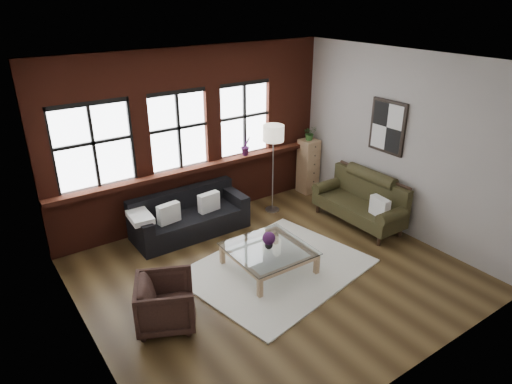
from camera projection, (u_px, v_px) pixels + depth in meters
floor at (273, 273)px, 7.13m from camera, size 5.50×5.50×0.00m
ceiling at (276, 63)px, 5.83m from camera, size 5.50×5.50×0.00m
wall_back at (192, 136)px, 8.35m from camera, size 5.50×0.00×5.50m
wall_front at (423, 256)px, 4.61m from camera, size 5.50×0.00×5.50m
wall_left at (76, 233)px, 5.04m from camera, size 0.00×5.00×5.00m
wall_right at (401, 144)px, 7.92m from camera, size 0.00×5.00×5.00m
brick_backwall at (194, 137)px, 8.31m from camera, size 5.50×0.12×3.20m
sill_ledge at (198, 167)px, 8.47m from camera, size 5.50×0.30×0.08m
window_left at (93, 147)px, 7.31m from camera, size 1.38×0.10×1.50m
window_mid at (178, 132)px, 8.10m from camera, size 1.38×0.10×1.50m
window_right at (244, 120)px, 8.83m from camera, size 1.38×0.10×1.50m
wall_poster at (388, 127)px, 8.02m from camera, size 0.05×0.74×0.94m
shag_rug at (277, 268)px, 7.23m from camera, size 3.03×2.57×0.03m
dark_sofa at (190, 214)px, 8.17m from camera, size 2.06×0.84×0.75m
pillow_a at (169, 213)px, 7.79m from camera, size 0.41×0.19×0.34m
pillow_b at (209, 202)px, 8.20m from camera, size 0.41×0.18×0.34m
vintage_settee at (359, 200)px, 8.45m from camera, size 0.81×1.82×0.97m
pillow_settee at (380, 207)px, 7.95m from camera, size 0.18×0.39×0.34m
armchair at (166, 302)px, 5.93m from camera, size 0.99×0.98×0.68m
coffee_table at (269, 259)px, 7.16m from camera, size 1.20×1.20×0.40m
vase at (269, 244)px, 7.06m from camera, size 0.17×0.17×0.14m
flowers at (269, 238)px, 7.01m from camera, size 0.20×0.20×0.20m
drawer_chest at (308, 166)px, 9.80m from camera, size 0.36×0.36×1.17m
potted_plant_top at (310, 133)px, 9.50m from camera, size 0.32×0.29×0.31m
floor_lamp at (273, 166)px, 8.78m from camera, size 0.40×0.40×1.90m
sill_plant at (246, 146)px, 8.91m from camera, size 0.22×0.19×0.37m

